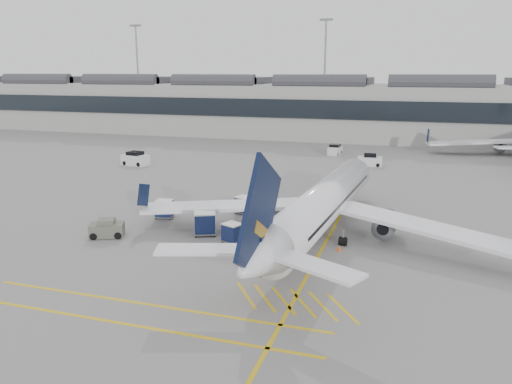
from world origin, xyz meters
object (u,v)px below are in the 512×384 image
(baggage_cart_a, at_px, (232,232))
(pushback_tug, at_px, (107,229))
(ramp_agent_a, at_px, (258,213))
(ramp_agent_b, at_px, (258,218))
(airliner_main, at_px, (322,205))
(belt_loader, at_px, (307,209))

(baggage_cart_a, height_order, pushback_tug, baggage_cart_a)
(baggage_cart_a, bearing_deg, ramp_agent_a, 112.45)
(ramp_agent_a, height_order, pushback_tug, ramp_agent_a)
(ramp_agent_a, height_order, ramp_agent_b, same)
(ramp_agent_a, xyz_separation_m, ramp_agent_b, (0.52, -1.54, 0.00))
(baggage_cart_a, bearing_deg, airliner_main, 54.00)
(airliner_main, bearing_deg, ramp_agent_a, 163.12)
(airliner_main, distance_m, ramp_agent_b, 6.30)
(ramp_agent_b, bearing_deg, baggage_cart_a, 44.92)
(belt_loader, distance_m, ramp_agent_a, 5.33)
(airliner_main, height_order, ramp_agent_b, airliner_main)
(ramp_agent_b, bearing_deg, pushback_tug, -6.75)
(airliner_main, bearing_deg, belt_loader, 116.56)
(belt_loader, distance_m, pushback_tug, 18.81)
(airliner_main, xyz_separation_m, pushback_tug, (-17.20, -5.65, -2.05))
(ramp_agent_a, relative_size, pushback_tug, 0.49)
(airliner_main, relative_size, belt_loader, 7.14)
(baggage_cart_a, bearing_deg, ramp_agent_b, 105.83)
(airliner_main, relative_size, ramp_agent_b, 22.28)
(ramp_agent_a, distance_m, pushback_tug, 13.49)
(belt_loader, bearing_deg, ramp_agent_b, -137.41)
(belt_loader, height_order, ramp_agent_b, belt_loader)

